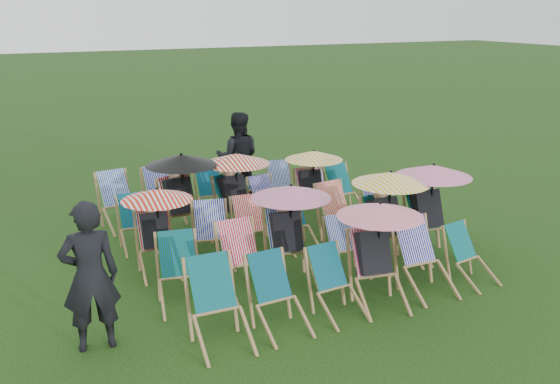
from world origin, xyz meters
name	(u,v)px	position (x,y,z in m)	size (l,w,h in m)	color
ground	(283,251)	(0.00, 0.00, 0.00)	(100.00, 100.00, 0.00)	black
deckchair_0	(219,306)	(-1.94, -2.29, 0.49)	(0.68, 0.93, 0.99)	olive
deckchair_1	(279,296)	(-1.16, -2.28, 0.45)	(0.65, 0.87, 0.90)	olive
deckchair_2	(337,284)	(-0.32, -2.26, 0.43)	(0.63, 0.84, 0.86)	olive
deckchair_3	(378,253)	(0.34, -2.19, 0.72)	(1.16, 1.23, 1.37)	olive
deckchair_4	(425,259)	(1.13, -2.19, 0.49)	(0.67, 0.92, 0.99)	olive
deckchair_5	(472,256)	(1.94, -2.23, 0.41)	(0.66, 0.83, 0.81)	olive
deckchair_6	(180,273)	(-2.05, -1.11, 0.46)	(0.74, 0.93, 0.92)	olive
deckchair_7	(245,260)	(-1.13, -1.13, 0.48)	(0.64, 0.89, 0.96)	olive
deckchair_8	(290,231)	(-0.36, -0.97, 0.73)	(1.17, 1.24, 1.38)	olive
deckchair_9	(347,248)	(0.48, -1.18, 0.41)	(0.61, 0.80, 0.81)	olive
deckchair_10	(391,216)	(1.33, -1.08, 0.75)	(1.20, 1.24, 1.42)	olive
deckchair_11	(432,208)	(2.12, -1.09, 0.76)	(1.22, 1.28, 1.45)	olive
deckchair_12	(157,230)	(-2.03, 0.10, 0.67)	(1.07, 1.12, 1.26)	olive
deckchair_13	(213,236)	(-1.18, 0.02, 0.46)	(0.77, 0.95, 0.92)	olive
deckchair_14	(253,228)	(-0.47, 0.11, 0.45)	(0.66, 0.87, 0.89)	olive
deckchair_15	(297,223)	(0.29, 0.05, 0.42)	(0.59, 0.80, 0.84)	olive
deckchair_16	(342,214)	(1.13, 0.00, 0.48)	(0.75, 0.96, 0.96)	olive
deckchair_17	(383,207)	(2.00, 0.06, 0.46)	(0.65, 0.88, 0.93)	olive
deckchair_18	(137,224)	(-2.09, 1.17, 0.43)	(0.60, 0.81, 0.86)	olive
deckchair_19	(183,195)	(-1.24, 1.33, 0.77)	(1.22, 1.30, 1.45)	olive
deckchair_20	(238,192)	(-0.29, 1.21, 0.74)	(1.18, 1.27, 1.40)	olive
deckchair_21	(270,203)	(0.35, 1.24, 0.44)	(0.68, 0.87, 0.87)	olive
deckchair_22	(313,184)	(1.25, 1.26, 0.68)	(1.08, 1.15, 1.28)	olive
deckchair_23	(345,190)	(1.97, 1.27, 0.45)	(0.64, 0.86, 0.90)	olive
deckchair_24	(120,201)	(-2.11, 2.33, 0.49)	(0.77, 0.98, 0.98)	olive
deckchair_25	(164,196)	(-1.31, 2.33, 0.48)	(0.67, 0.92, 0.97)	olive
deckchair_26	(213,192)	(-0.36, 2.30, 0.44)	(0.62, 0.84, 0.88)	olive
deckchair_27	(245,188)	(0.35, 2.41, 0.41)	(0.60, 0.80, 0.82)	olive
deckchair_28	(282,184)	(1.10, 2.28, 0.42)	(0.69, 0.86, 0.84)	olive
deckchair_29	(318,180)	(1.93, 2.31, 0.41)	(0.55, 0.76, 0.82)	olive
person_left	(90,276)	(-3.28, -1.72, 0.90)	(0.66, 0.43, 1.81)	black
person_rear	(238,157)	(0.40, 2.88, 0.92)	(0.90, 0.70, 1.84)	black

